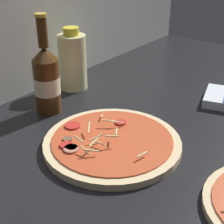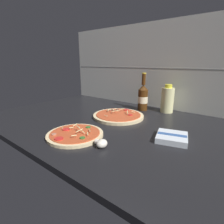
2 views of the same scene
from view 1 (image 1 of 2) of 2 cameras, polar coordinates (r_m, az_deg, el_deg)
counter_slab at (r=77.31cm, az=9.07°, el=-6.03°), size 160.00×90.00×2.50cm
pizza_far at (r=74.38cm, az=-0.03°, el=-5.11°), size 29.75×29.75×4.48cm
beer_bottle at (r=87.24cm, az=-10.82°, el=5.44°), size 6.58×6.58×24.92cm
oil_bottle at (r=100.59cm, az=-6.56°, el=8.41°), size 8.05×8.05×18.05cm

